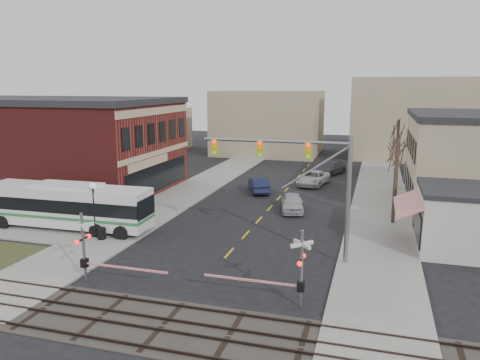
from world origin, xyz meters
name	(u,v)px	position (x,y,z in m)	size (l,w,h in m)	color
ground	(219,264)	(0.00, 0.00, 0.00)	(160.00, 160.00, 0.00)	black
sidewalk_west	(196,187)	(-9.50, 20.00, 0.06)	(5.00, 60.00, 0.12)	gray
sidewalk_east	(380,199)	(9.50, 20.00, 0.06)	(5.00, 60.00, 0.12)	gray
ballast_strip	(163,326)	(0.00, -8.00, 0.03)	(160.00, 5.00, 0.06)	#332D28
rail_tracks	(163,324)	(0.00, -8.00, 0.12)	(160.00, 3.91, 0.14)	#2D231E
brick_building	(31,142)	(-26.98, 16.00, 4.81)	(30.40, 15.40, 9.60)	maroon
tree_east_a	(395,181)	(10.50, 12.00, 3.50)	(0.28, 0.28, 6.75)	#382B21
tree_east_b	(397,171)	(10.80, 18.00, 3.27)	(0.28, 0.28, 6.30)	#382B21
tree_east_c	(397,154)	(11.00, 26.00, 3.72)	(0.28, 0.28, 7.20)	#382B21
transit_bus	(68,205)	(-13.42, 3.50, 1.90)	(13.17, 3.19, 3.37)	silver
traffic_signal_mast	(306,172)	(4.88, 2.23, 5.70)	(9.35, 0.30, 8.00)	gray
rr_crossing_west	(90,249)	(-5.98, -4.61, 1.97)	(5.60, 1.36, 4.00)	gray
rr_crossing_east	(293,269)	(5.33, -4.26, 1.97)	(5.60, 1.36, 4.00)	gray
street_lamp	(94,198)	(-10.22, 2.21, 3.00)	(0.44, 0.44, 4.00)	black
trash_bin	(102,233)	(-9.49, 1.83, 0.53)	(0.60, 0.60, 0.83)	black
car_a	(292,202)	(2.10, 13.57, 0.78)	(1.84, 4.59, 1.56)	#AEADB2
car_b	(259,185)	(-2.55, 19.95, 0.80)	(1.68, 4.83, 1.59)	#161C37
car_c	(313,178)	(2.34, 25.15, 0.77)	(2.56, 5.55, 1.54)	silver
car_d	(330,168)	(3.53, 32.15, 0.79)	(2.20, 5.42, 1.57)	#48494D
pedestrian_near	(118,218)	(-9.42, 3.97, 1.05)	(0.68, 0.45, 1.86)	#655951
pedestrian_far	(129,208)	(-10.29, 7.13, 1.01)	(0.87, 0.68, 1.79)	#2F3753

